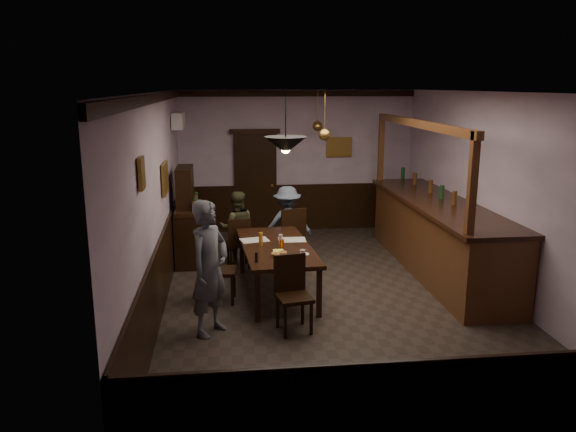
{
  "coord_description": "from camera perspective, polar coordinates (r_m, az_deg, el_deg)",
  "views": [
    {
      "loc": [
        -1.56,
        -7.85,
        3.1
      ],
      "look_at": [
        -0.61,
        0.41,
        1.15
      ],
      "focal_mm": 35.0,
      "sensor_mm": 36.0,
      "label": 1
    }
  ],
  "objects": [
    {
      "name": "person_standing",
      "position": [
        7.1,
        -7.98,
        -5.27
      ],
      "size": [
        0.71,
        0.75,
        1.73
      ],
      "primitive_type": "imported",
      "rotation": [
        0.0,
        0.0,
        0.94
      ],
      "color": "#5A5C66",
      "rests_on": "ground"
    },
    {
      "name": "pastry_ring_b",
      "position": [
        7.94,
        -0.58,
        -3.74
      ],
      "size": [
        0.13,
        0.13,
        0.04
      ],
      "primitive_type": "torus",
      "color": "#C68C47",
      "rests_on": "pastry_plate"
    },
    {
      "name": "newspaper_left",
      "position": [
        8.71,
        -3.42,
        -2.45
      ],
      "size": [
        0.47,
        0.38,
        0.01
      ],
      "primitive_type": "cube",
      "rotation": [
        0.0,
        0.0,
        0.21
      ],
      "color": "silver",
      "rests_on": "dining_table"
    },
    {
      "name": "napkin",
      "position": [
        8.15,
        -0.99,
        -3.53
      ],
      "size": [
        0.16,
        0.16,
        0.0
      ],
      "primitive_type": "cube",
      "rotation": [
        0.0,
        0.0,
        0.07
      ],
      "color": "#FCF55D",
      "rests_on": "dining_table"
    },
    {
      "name": "chair_near",
      "position": [
        7.26,
        0.43,
        -7.48
      ],
      "size": [
        0.5,
        0.5,
        0.98
      ],
      "rotation": [
        0.0,
        0.0,
        0.19
      ],
      "color": "black",
      "rests_on": "ground"
    },
    {
      "name": "water_glass",
      "position": [
        8.47,
        -0.75,
        -2.38
      ],
      "size": [
        0.06,
        0.06,
        0.15
      ],
      "primitive_type": "cylinder",
      "color": "silver",
      "rests_on": "dining_table"
    },
    {
      "name": "person_seated_left",
      "position": [
        9.88,
        -5.22,
        -1.2
      ],
      "size": [
        0.65,
        0.52,
        1.3
      ],
      "primitive_type": "imported",
      "rotation": [
        0.0,
        0.0,
        3.18
      ],
      "color": "#424328",
      "rests_on": "ground"
    },
    {
      "name": "picture_left_large",
      "position": [
        8.8,
        -12.38,
        3.75
      ],
      "size": [
        0.04,
        0.62,
        0.48
      ],
      "color": "olive",
      "rests_on": "ground"
    },
    {
      "name": "pepper_mill",
      "position": [
        7.64,
        -3.22,
        -4.19
      ],
      "size": [
        0.04,
        0.04,
        0.14
      ],
      "primitive_type": "cylinder",
      "color": "black",
      "rests_on": "dining_table"
    },
    {
      "name": "picture_back",
      "position": [
        12.13,
        5.21,
        7.0
      ],
      "size": [
        0.55,
        0.04,
        0.42
      ],
      "color": "olive",
      "rests_on": "ground"
    },
    {
      "name": "chair_side",
      "position": [
        8.22,
        -7.42,
        -5.03
      ],
      "size": [
        0.47,
        0.47,
        0.99
      ],
      "rotation": [
        0.0,
        0.0,
        1.47
      ],
      "color": "black",
      "rests_on": "ground"
    },
    {
      "name": "chair_far_right",
      "position": [
        9.75,
        0.32,
        -1.84
      ],
      "size": [
        0.56,
        0.56,
        1.04
      ],
      "rotation": [
        0.0,
        0.0,
        3.42
      ],
      "color": "black",
      "rests_on": "ground"
    },
    {
      "name": "room",
      "position": [
        8.16,
        4.58,
        1.84
      ],
      "size": [
        5.01,
        8.01,
        3.01
      ],
      "color": "#2D2621",
      "rests_on": "ground"
    },
    {
      "name": "dining_table",
      "position": [
        8.44,
        -1.2,
        -3.42
      ],
      "size": [
        1.15,
        2.26,
        0.75
      ],
      "rotation": [
        0.0,
        0.0,
        0.07
      ],
      "color": "black",
      "rests_on": "ground"
    },
    {
      "name": "saucer",
      "position": [
        7.98,
        1.63,
        -3.88
      ],
      "size": [
        0.15,
        0.15,
        0.01
      ],
      "primitive_type": "cylinder",
      "color": "white",
      "rests_on": "dining_table"
    },
    {
      "name": "chair_far_left",
      "position": [
        9.66,
        -5.02,
        -2.52
      ],
      "size": [
        0.44,
        0.44,
        0.89
      ],
      "rotation": [
        0.0,
        0.0,
        3.28
      ],
      "color": "black",
      "rests_on": "ground"
    },
    {
      "name": "pastry_ring_a",
      "position": [
        7.88,
        -1.29,
        -3.89
      ],
      "size": [
        0.13,
        0.13,
        0.04
      ],
      "primitive_type": "torus",
      "color": "#C68C47",
      "rests_on": "pastry_plate"
    },
    {
      "name": "sideboard",
      "position": [
        10.16,
        -10.06,
        -0.77
      ],
      "size": [
        0.46,
        1.29,
        1.7
      ],
      "color": "black",
      "rests_on": "ground"
    },
    {
      "name": "pendant_brass_far",
      "position": [
        11.23,
        3.02,
        9.09
      ],
      "size": [
        0.2,
        0.2,
        0.81
      ],
      "color": "#BF8C3F",
      "rests_on": "ground"
    },
    {
      "name": "soda_can",
      "position": [
        8.3,
        -0.63,
        -2.81
      ],
      "size": [
        0.07,
        0.07,
        0.12
      ],
      "primitive_type": "cylinder",
      "color": "orange",
      "rests_on": "dining_table"
    },
    {
      "name": "coffee_cup",
      "position": [
        7.91,
        1.5,
        -3.71
      ],
      "size": [
        0.09,
        0.09,
        0.07
      ],
      "primitive_type": "imported",
      "rotation": [
        0.0,
        0.0,
        0.07
      ],
      "color": "white",
      "rests_on": "saucer"
    },
    {
      "name": "beer_glass",
      "position": [
        8.39,
        -2.78,
        -2.37
      ],
      "size": [
        0.06,
        0.06,
        0.2
      ],
      "primitive_type": "cylinder",
      "color": "#BF721E",
      "rests_on": "dining_table"
    },
    {
      "name": "bar_counter",
      "position": [
        9.77,
        14.99,
        -1.83
      ],
      "size": [
        1.06,
        4.55,
        2.54
      ],
      "color": "#4E2814",
      "rests_on": "ground"
    },
    {
      "name": "pendant_brass_mid",
      "position": [
        9.34,
        3.72,
        8.25
      ],
      "size": [
        0.2,
        0.2,
        0.81
      ],
      "color": "#BF8C3F",
      "rests_on": "ground"
    },
    {
      "name": "pendant_iron",
      "position": [
        7.34,
        -0.24,
        7.21
      ],
      "size": [
        0.56,
        0.56,
        0.78
      ],
      "color": "black",
      "rests_on": "ground"
    },
    {
      "name": "ac_unit",
      "position": [
        10.8,
        -11.07,
        9.51
      ],
      "size": [
        0.2,
        0.85,
        0.3
      ],
      "color": "white",
      "rests_on": "ground"
    },
    {
      "name": "door_back",
      "position": [
        11.99,
        -3.33,
        3.34
      ],
      "size": [
        0.9,
        0.06,
        2.1
      ],
      "primitive_type": "cube",
      "color": "black",
      "rests_on": "ground"
    },
    {
      "name": "picture_left_small",
      "position": [
        6.38,
        -14.65,
        4.22
      ],
      "size": [
        0.04,
        0.28,
        0.36
      ],
      "color": "olive",
      "rests_on": "ground"
    },
    {
      "name": "newspaper_right",
      "position": [
        8.7,
        0.41,
        -2.43
      ],
      "size": [
        0.43,
        0.32,
        0.01
      ],
      "primitive_type": "cube",
      "rotation": [
        0.0,
        0.0,
        -0.04
      ],
      "color": "silver",
      "rests_on": "dining_table"
    },
    {
      "name": "person_seated_right",
      "position": [
        9.99,
        -0.08,
        -0.82
      ],
      "size": [
        0.92,
        0.59,
        1.36
      ],
      "primitive_type": "imported",
      "rotation": [
        0.0,
        0.0,
        3.24
      ],
      "color": "slate",
      "rests_on": "ground"
    },
    {
      "name": "pastry_plate",
      "position": [
        7.94,
        -0.93,
        -3.96
      ],
      "size": [
        0.22,
        0.22,
        0.01
      ],
      "primitive_type": "cylinder",
      "color": "white",
      "rests_on": "dining_table"
    }
  ]
}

